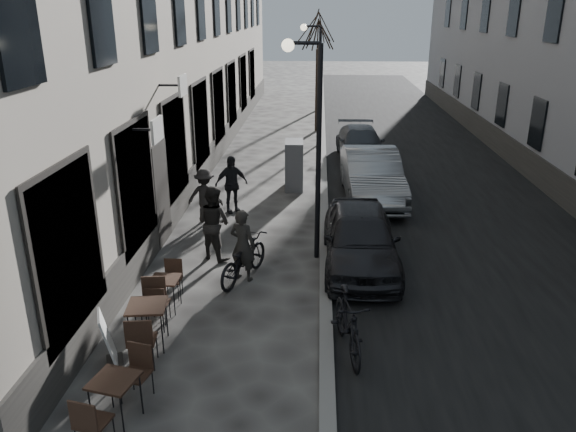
# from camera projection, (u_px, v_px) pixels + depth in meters

# --- Properties ---
(ground) EXTENTS (120.00, 120.00, 0.00)m
(ground) POSITION_uv_depth(u_px,v_px,m) (314.00, 430.00, 8.06)
(ground) COLOR #322F2D
(ground) RESTS_ON ground
(road) EXTENTS (7.30, 60.00, 0.00)m
(road) POSITION_uv_depth(u_px,v_px,m) (413.00, 157.00, 22.84)
(road) COLOR black
(road) RESTS_ON ground
(kerb) EXTENTS (0.25, 60.00, 0.12)m
(kerb) POSITION_uv_depth(u_px,v_px,m) (323.00, 155.00, 23.01)
(kerb) COLOR slate
(kerb) RESTS_ON ground
(streetlamp_near) EXTENTS (0.90, 0.28, 5.09)m
(streetlamp_near) POSITION_uv_depth(u_px,v_px,m) (311.00, 129.00, 12.59)
(streetlamp_near) COLOR black
(streetlamp_near) RESTS_ON ground
(streetlamp_far) EXTENTS (0.90, 0.28, 5.09)m
(streetlamp_far) POSITION_uv_depth(u_px,v_px,m) (316.00, 72.00, 23.82)
(streetlamp_far) COLOR black
(streetlamp_far) RESTS_ON ground
(tree_near) EXTENTS (2.40, 2.40, 5.70)m
(tree_near) POSITION_uv_depth(u_px,v_px,m) (318.00, 32.00, 26.11)
(tree_near) COLOR black
(tree_near) RESTS_ON ground
(tree_far) EXTENTS (2.40, 2.40, 5.70)m
(tree_far) POSITION_uv_depth(u_px,v_px,m) (319.00, 28.00, 31.72)
(tree_far) COLOR black
(tree_far) RESTS_ON ground
(bistro_set_a) EXTENTS (0.74, 1.54, 0.88)m
(bistro_set_a) POSITION_uv_depth(u_px,v_px,m) (116.00, 396.00, 8.07)
(bistro_set_a) COLOR black
(bistro_set_a) RESTS_ON ground
(bistro_set_b) EXTENTS (0.74, 1.68, 0.97)m
(bistro_set_b) POSITION_uv_depth(u_px,v_px,m) (148.00, 321.00, 9.93)
(bistro_set_b) COLOR black
(bistro_set_b) RESTS_ON ground
(bistro_set_c) EXTENTS (0.56, 1.37, 0.80)m
(bistro_set_c) POSITION_uv_depth(u_px,v_px,m) (165.00, 291.00, 11.17)
(bistro_set_c) COLOR black
(bistro_set_c) RESTS_ON ground
(sign_board) EXTENTS (0.52, 0.63, 0.98)m
(sign_board) POSITION_uv_depth(u_px,v_px,m) (109.00, 344.00, 9.42)
(sign_board) COLOR black
(sign_board) RESTS_ON ground
(utility_cabinet) EXTENTS (0.64, 1.10, 1.61)m
(utility_cabinet) POSITION_uv_depth(u_px,v_px,m) (294.00, 165.00, 18.63)
(utility_cabinet) COLOR #5D5D60
(utility_cabinet) RESTS_ON ground
(bicycle) EXTENTS (1.33, 2.02, 1.00)m
(bicycle) POSITION_uv_depth(u_px,v_px,m) (243.00, 258.00, 12.40)
(bicycle) COLOR black
(bicycle) RESTS_ON ground
(cyclist_rider) EXTENTS (0.70, 0.59, 1.64)m
(cyclist_rider) POSITION_uv_depth(u_px,v_px,m) (243.00, 245.00, 12.29)
(cyclist_rider) COLOR black
(cyclist_rider) RESTS_ON ground
(pedestrian_near) EXTENTS (1.11, 1.06, 1.82)m
(pedestrian_near) POSITION_uv_depth(u_px,v_px,m) (214.00, 223.00, 13.34)
(pedestrian_near) COLOR black
(pedestrian_near) RESTS_ON ground
(pedestrian_mid) EXTENTS (1.02, 0.63, 1.53)m
(pedestrian_mid) POSITION_uv_depth(u_px,v_px,m) (205.00, 196.00, 15.70)
(pedestrian_mid) COLOR #272422
(pedestrian_mid) RESTS_ON ground
(pedestrian_far) EXTENTS (1.08, 0.85, 1.71)m
(pedestrian_far) POSITION_uv_depth(u_px,v_px,m) (231.00, 184.00, 16.43)
(pedestrian_far) COLOR black
(pedestrian_far) RESTS_ON ground
(car_near) EXTENTS (1.70, 4.20, 1.43)m
(car_near) POSITION_uv_depth(u_px,v_px,m) (360.00, 238.00, 12.95)
(car_near) COLOR black
(car_near) RESTS_ON ground
(car_mid) EXTENTS (1.86, 4.81, 1.56)m
(car_mid) POSITION_uv_depth(u_px,v_px,m) (372.00, 176.00, 17.55)
(car_mid) COLOR gray
(car_mid) RESTS_ON ground
(car_far) EXTENTS (1.99, 4.43, 1.26)m
(car_far) POSITION_uv_depth(u_px,v_px,m) (361.00, 144.00, 22.32)
(car_far) COLOR #363A40
(car_far) RESTS_ON ground
(moped) EXTENTS (0.85, 1.95, 1.13)m
(moped) POSITION_uv_depth(u_px,v_px,m) (348.00, 324.00, 9.71)
(moped) COLOR black
(moped) RESTS_ON ground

